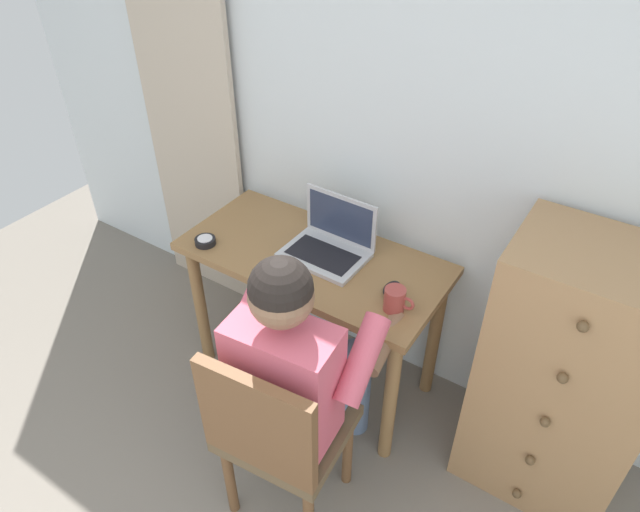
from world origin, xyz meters
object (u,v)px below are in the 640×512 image
(desk, at_px, (313,278))
(desk_clock, at_px, (205,241))
(laptop, at_px, (330,242))
(chair, at_px, (277,433))
(person_seated, at_px, (302,362))
(coffee_mug, at_px, (395,300))
(dresser, at_px, (563,378))
(computer_mouse, at_px, (392,289))

(desk, bearing_deg, desk_clock, -156.37)
(laptop, distance_m, desk_clock, 0.54)
(chair, xyz_separation_m, person_seated, (-0.02, 0.18, 0.18))
(person_seated, xyz_separation_m, coffee_mug, (0.17, 0.36, 0.10))
(desk, xyz_separation_m, coffee_mug, (0.44, -0.11, 0.17))
(dresser, relative_size, person_seated, 0.94)
(desk, xyz_separation_m, dresser, (1.05, 0.07, -0.05))
(person_seated, bearing_deg, laptop, 112.89)
(dresser, relative_size, coffee_mug, 9.39)
(person_seated, bearing_deg, chair, -85.25)
(person_seated, xyz_separation_m, desk_clock, (-0.70, 0.29, 0.07))
(dresser, distance_m, computer_mouse, 0.70)
(chair, bearing_deg, person_seated, 94.75)
(laptop, relative_size, computer_mouse, 3.46)
(dresser, height_order, chair, dresser)
(laptop, distance_m, computer_mouse, 0.35)
(desk, distance_m, chair, 0.72)
(desk, bearing_deg, laptop, 49.23)
(chair, bearing_deg, desk, 113.54)
(chair, relative_size, computer_mouse, 8.84)
(person_seated, height_order, coffee_mug, person_seated)
(person_seated, relative_size, computer_mouse, 12.02)
(computer_mouse, xyz_separation_m, desk_clock, (-0.82, -0.16, -0.00))
(laptop, height_order, desk_clock, laptop)
(computer_mouse, bearing_deg, chair, -100.26)
(laptop, relative_size, coffee_mug, 2.88)
(dresser, height_order, coffee_mug, dresser)
(laptop, bearing_deg, computer_mouse, -14.26)
(coffee_mug, bearing_deg, person_seated, -115.03)
(dresser, distance_m, chair, 1.05)
(dresser, xyz_separation_m, desk_clock, (-1.48, -0.26, 0.18))
(desk_clock, xyz_separation_m, coffee_mug, (0.87, 0.08, 0.03))
(person_seated, xyz_separation_m, computer_mouse, (0.11, 0.44, 0.07))
(desk, relative_size, desk_clock, 12.54)
(laptop, xyz_separation_m, coffee_mug, (0.39, -0.17, -0.00))
(laptop, relative_size, desk_clock, 3.85)
(desk, distance_m, person_seated, 0.55)
(dresser, xyz_separation_m, coffee_mug, (-0.61, -0.18, 0.22))
(person_seated, distance_m, desk_clock, 0.76)
(dresser, distance_m, person_seated, 0.96)
(chair, height_order, desk_clock, chair)
(desk, height_order, person_seated, person_seated)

